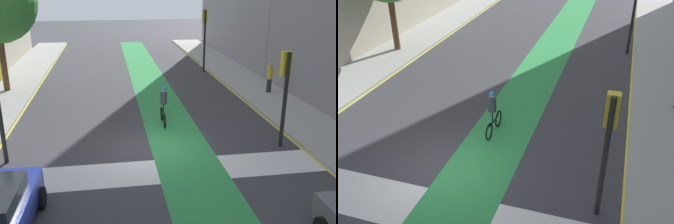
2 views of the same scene
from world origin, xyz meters
The scene contains 6 objects.
ground_plane centered at (0.00, 0.00, 0.00)m, with size 120.00×120.00×0.00m, color #38383D.
bike_lane_paint centered at (1.21, 0.00, 0.00)m, with size 2.40×60.00×0.01m, color #2D8C47.
crosswalk_band centered at (0.00, -2.00, 0.00)m, with size 12.00×1.80×0.01m, color silver.
curb_stripe_right centered at (6.00, 0.00, 0.01)m, with size 0.16×60.00×0.01m, color yellow.
traffic_signal_near_right centered at (5.23, -0.49, 2.69)m, with size 0.35×0.52×3.82m.
cyclist_in_lane centered at (0.91, 2.60, 0.97)m, with size 0.32×1.73×1.86m.
Camera 2 is at (5.20, -9.34, 8.03)m, focal length 40.79 mm.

